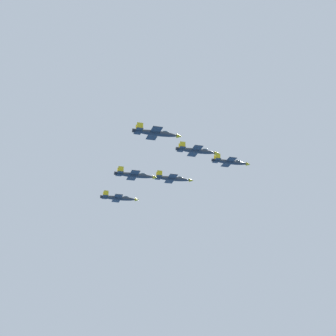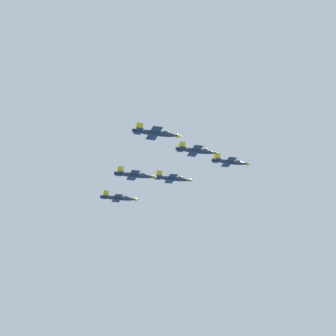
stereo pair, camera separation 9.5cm
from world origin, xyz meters
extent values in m
ellipsoid|color=#2D3338|center=(6.10, 18.84, 117.21)|extent=(13.12, 2.36, 1.68)
cone|color=gold|center=(-1.16, 18.46, 117.21)|extent=(1.75, 1.51, 1.43)
ellipsoid|color=#334751|center=(3.23, 18.69, 117.84)|extent=(2.30, 1.37, 0.98)
cube|color=#2D3338|center=(6.75, 18.87, 117.12)|extent=(3.47, 9.46, 0.17)
cube|color=gold|center=(6.97, 14.68, 117.17)|extent=(2.71, 0.79, 0.20)
cube|color=gold|center=(6.53, 23.06, 117.17)|extent=(2.71, 0.79, 0.20)
cube|color=#2D3338|center=(11.57, 19.12, 117.21)|extent=(2.28, 4.57, 0.17)
cube|color=gold|center=(11.35, 18.27, 118.42)|extent=(1.87, 0.32, 2.42)
cube|color=gold|center=(11.26, 19.95, 118.42)|extent=(1.87, 0.32, 2.42)
cylinder|color=black|center=(12.98, 19.20, 117.21)|extent=(0.99, 1.22, 1.17)
ellipsoid|color=#2D3338|center=(24.86, 4.07, 114.54)|extent=(13.57, 1.98, 1.74)
cone|color=gold|center=(17.32, 3.93, 114.54)|extent=(1.77, 1.51, 1.48)
ellipsoid|color=#334751|center=(21.89, 4.02, 115.19)|extent=(2.34, 1.35, 1.02)
cube|color=#2D3338|center=(25.54, 4.08, 114.44)|extent=(3.27, 9.72, 0.17)
cube|color=gold|center=(25.62, -0.27, 114.49)|extent=(2.80, 0.73, 0.21)
cube|color=gold|center=(25.46, 8.43, 114.49)|extent=(2.80, 0.73, 0.21)
cube|color=#2D3338|center=(30.55, 4.17, 114.54)|extent=(2.21, 4.68, 0.17)
cube|color=gold|center=(30.29, 3.30, 115.80)|extent=(1.94, 0.27, 2.51)
cube|color=gold|center=(30.26, 5.04, 115.80)|extent=(1.94, 0.27, 2.51)
cylinder|color=black|center=(32.02, 4.20, 114.54)|extent=(0.99, 1.24, 1.22)
ellipsoid|color=#2D3338|center=(23.69, 34.98, 113.02)|extent=(13.25, 2.23, 1.70)
cone|color=gold|center=(16.35, 34.68, 113.02)|extent=(1.75, 1.51, 1.44)
ellipsoid|color=#334751|center=(20.79, 34.86, 113.65)|extent=(2.31, 1.36, 0.99)
cube|color=#2D3338|center=(24.35, 35.01, 112.92)|extent=(3.39, 9.54, 0.17)
cube|color=gold|center=(24.53, 30.77, 112.97)|extent=(2.74, 0.77, 0.20)
cube|color=gold|center=(24.18, 39.24, 112.97)|extent=(2.74, 0.77, 0.20)
cube|color=#2D3338|center=(29.23, 35.20, 113.02)|extent=(2.25, 4.60, 0.17)
cube|color=gold|center=(29.00, 34.35, 114.24)|extent=(1.89, 0.30, 2.45)
cube|color=gold|center=(28.93, 36.04, 114.24)|extent=(1.89, 0.30, 2.45)
cylinder|color=black|center=(30.66, 35.26, 113.02)|extent=(0.99, 1.22, 1.19)
ellipsoid|color=#2D3338|center=(43.63, -10.70, 110.12)|extent=(13.40, 2.04, 1.72)
cone|color=gold|center=(36.19, -10.88, 110.12)|extent=(1.75, 1.50, 1.46)
ellipsoid|color=#334751|center=(40.69, -10.77, 110.76)|extent=(2.32, 1.34, 1.00)
cube|color=#2D3338|center=(44.30, -10.68, 110.02)|extent=(3.29, 9.62, 0.17)
cube|color=gold|center=(44.40, -14.98, 110.07)|extent=(2.76, 0.73, 0.21)
cube|color=gold|center=(44.19, -6.39, 110.07)|extent=(2.76, 0.73, 0.21)
cube|color=#2D3338|center=(49.24, -10.56, 110.12)|extent=(2.21, 4.63, 0.17)
cube|color=gold|center=(48.99, -11.43, 111.36)|extent=(1.91, 0.28, 2.48)
cube|color=gold|center=(48.95, -9.71, 111.36)|extent=(1.91, 0.28, 2.48)
cylinder|color=black|center=(50.69, -10.53, 110.12)|extent=(0.98, 1.23, 1.20)
ellipsoid|color=#2D3338|center=(41.29, 51.12, 110.25)|extent=(13.59, 2.44, 1.74)
cone|color=gold|center=(33.77, 50.73, 110.25)|extent=(1.81, 1.57, 1.48)
ellipsoid|color=#334751|center=(38.32, 50.96, 110.90)|extent=(2.38, 1.42, 1.01)
cube|color=#2D3338|center=(41.97, 51.16, 110.15)|extent=(3.59, 9.80, 0.17)
cube|color=gold|center=(42.19, 46.82, 110.20)|extent=(2.81, 0.82, 0.21)
cube|color=gold|center=(41.74, 55.49, 110.20)|extent=(2.81, 0.82, 0.21)
cube|color=#2D3338|center=(46.96, 51.42, 110.25)|extent=(2.36, 4.74, 0.17)
cube|color=gold|center=(46.74, 50.54, 111.50)|extent=(1.94, 0.33, 2.51)
cube|color=gold|center=(46.65, 52.27, 111.50)|extent=(1.94, 0.33, 2.51)
cylinder|color=black|center=(48.43, 51.49, 110.25)|extent=(1.03, 1.27, 1.22)
ellipsoid|color=#2D3338|center=(42.46, 20.21, 108.10)|extent=(13.38, 2.39, 1.71)
cone|color=gold|center=(35.05, 19.83, 108.10)|extent=(1.78, 1.54, 1.45)
ellipsoid|color=#334751|center=(39.54, 20.06, 108.74)|extent=(2.34, 1.40, 1.00)
cube|color=#2D3338|center=(43.13, 20.25, 108.00)|extent=(3.52, 9.65, 0.17)
cube|color=gold|center=(43.34, 15.97, 108.05)|extent=(2.77, 0.80, 0.21)
cube|color=gold|center=(42.91, 24.52, 108.05)|extent=(2.77, 0.80, 0.21)
cube|color=#2D3338|center=(48.04, 20.50, 108.10)|extent=(2.32, 4.66, 0.17)
cube|color=gold|center=(47.82, 19.63, 109.33)|extent=(1.91, 0.32, 2.47)
cube|color=gold|center=(47.74, 21.34, 109.33)|extent=(1.91, 0.32, 2.47)
cylinder|color=black|center=(49.49, 20.57, 108.10)|extent=(1.01, 1.24, 1.20)
camera|label=1|loc=(75.89, 218.43, 27.91)|focal=65.15mm
camera|label=2|loc=(75.80, 218.45, 27.91)|focal=65.15mm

